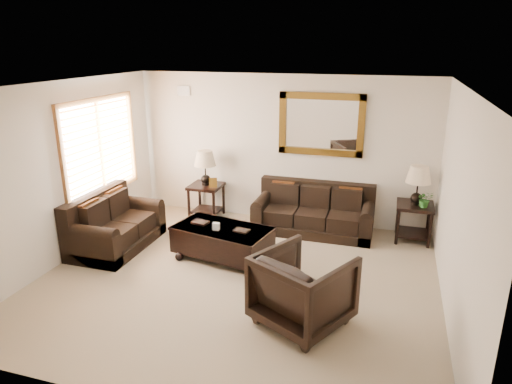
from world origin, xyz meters
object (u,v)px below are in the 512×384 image
(loveseat, at_px, (113,227))
(end_table_right, at_px, (417,193))
(end_table_left, at_px, (206,174))
(armchair, at_px, (303,286))
(coffee_table, at_px, (222,239))
(sofa, at_px, (314,214))

(loveseat, height_order, end_table_right, end_table_right)
(end_table_left, bearing_deg, armchair, -49.87)
(loveseat, height_order, armchair, armchair)
(end_table_left, relative_size, end_table_right, 0.99)
(end_table_right, relative_size, coffee_table, 0.81)
(sofa, relative_size, armchair, 2.08)
(sofa, height_order, loveseat, loveseat)
(loveseat, bearing_deg, end_table_right, -70.26)
(loveseat, bearing_deg, end_table_left, -28.94)
(armchair, bearing_deg, end_table_right, -86.21)
(end_table_left, relative_size, armchair, 1.31)
(loveseat, distance_m, end_table_left, 2.00)
(loveseat, height_order, coffee_table, loveseat)
(coffee_table, height_order, armchair, armchair)
(end_table_right, bearing_deg, loveseat, -160.26)
(loveseat, bearing_deg, sofa, -61.85)
(loveseat, xyz_separation_m, coffee_table, (1.86, 0.13, -0.02))
(end_table_left, distance_m, armchair, 3.84)
(sofa, height_order, armchair, armchair)
(end_table_right, bearing_deg, coffee_table, -151.37)
(sofa, bearing_deg, end_table_right, 2.43)
(sofa, height_order, coffee_table, sofa)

